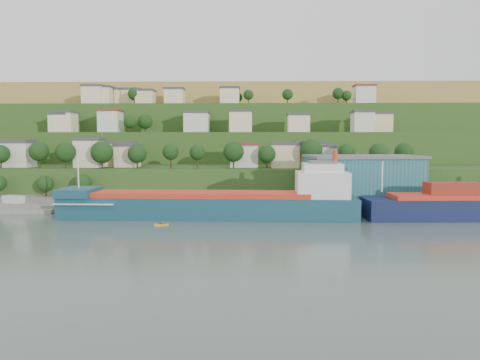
{
  "coord_description": "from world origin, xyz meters",
  "views": [
    {
      "loc": [
        16.48,
        -104.55,
        19.22
      ],
      "look_at": [
        13.45,
        15.0,
        8.85
      ],
      "focal_mm": 35.0,
      "sensor_mm": 36.0,
      "label": 1
    }
  ],
  "objects_px": {
    "caravan": "(14,201)",
    "kayak_orange": "(162,224)",
    "warehouse": "(362,178)",
    "cargo_ship_near": "(218,206)"
  },
  "relations": [
    {
      "from": "warehouse",
      "to": "kayak_orange",
      "type": "height_order",
      "value": "warehouse"
    },
    {
      "from": "cargo_ship_near",
      "to": "kayak_orange",
      "type": "distance_m",
      "value": 16.37
    },
    {
      "from": "warehouse",
      "to": "caravan",
      "type": "xyz_separation_m",
      "value": [
        -96.35,
        -8.34,
        -5.85
      ]
    },
    {
      "from": "cargo_ship_near",
      "to": "warehouse",
      "type": "height_order",
      "value": "cargo_ship_near"
    },
    {
      "from": "caravan",
      "to": "kayak_orange",
      "type": "relative_size",
      "value": 1.82
    },
    {
      "from": "kayak_orange",
      "to": "warehouse",
      "type": "bearing_deg",
      "value": 6.02
    },
    {
      "from": "warehouse",
      "to": "kayak_orange",
      "type": "bearing_deg",
      "value": -155.6
    },
    {
      "from": "warehouse",
      "to": "cargo_ship_near",
      "type": "bearing_deg",
      "value": -160.21
    },
    {
      "from": "warehouse",
      "to": "kayak_orange",
      "type": "xyz_separation_m",
      "value": [
        -51.63,
        -30.02,
        -8.19
      ]
    },
    {
      "from": "warehouse",
      "to": "kayak_orange",
      "type": "relative_size",
      "value": 10.06
    }
  ]
}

